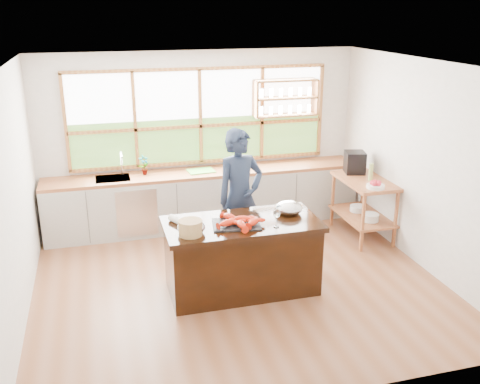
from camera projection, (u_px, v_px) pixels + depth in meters
name	position (u px, v px, depth m)	size (l,w,h in m)	color
ground_plane	(238.00, 281.00, 6.80)	(5.00, 5.00, 0.00)	brown
room_shell	(229.00, 138.00, 6.70)	(5.02, 4.52, 2.71)	silver
back_counter	(205.00, 198.00, 8.42)	(4.90, 0.63, 0.90)	#B8B6AD
right_shelf_unit	(364.00, 198.00, 7.96)	(0.62, 1.10, 0.90)	#986036
island	(242.00, 256.00, 6.47)	(1.85, 0.90, 0.90)	black
cook	(240.00, 198.00, 7.05)	(0.68, 0.44, 1.85)	#1B253C
potted_plant	(144.00, 165.00, 8.05)	(0.16, 0.11, 0.30)	slate
cutting_board	(201.00, 171.00, 8.26)	(0.40, 0.30, 0.01)	#57BE40
espresso_machine	(355.00, 162.00, 8.14)	(0.29, 0.31, 0.33)	black
wine_bottle	(371.00, 172.00, 7.79)	(0.06, 0.06, 0.26)	#94A753
fruit_bowl	(376.00, 185.00, 7.48)	(0.25, 0.25, 0.11)	white
slate_board	(236.00, 224.00, 6.23)	(0.55, 0.40, 0.02)	black
lobster_pile	(239.00, 221.00, 6.19)	(0.52, 0.48, 0.08)	red
mixing_bowl_left	(191.00, 227.00, 6.00)	(0.32, 0.32, 0.15)	silver
mixing_bowl_right	(289.00, 208.00, 6.57)	(0.34, 0.34, 0.16)	silver
wine_glass	(277.00, 214.00, 6.12)	(0.08, 0.08, 0.22)	white
wicker_basket	(191.00, 228.00, 5.94)	(0.27, 0.27, 0.17)	tan
parchment_roll	(178.00, 221.00, 6.25)	(0.08, 0.08, 0.30)	white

